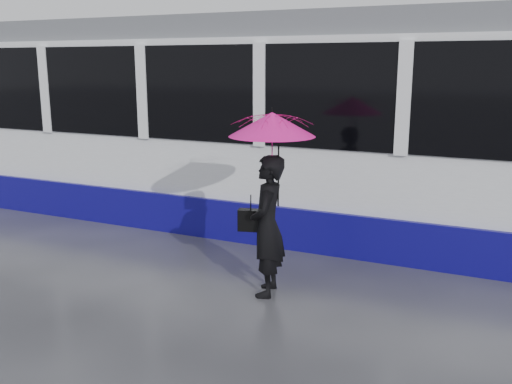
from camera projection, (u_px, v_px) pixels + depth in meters
The scene contains 6 objects.
ground at pixel (192, 268), 7.52m from camera, with size 90.00×90.00×0.00m, color #2A2A2F.
rails at pixel (269, 221), 9.72m from camera, with size 34.00×1.51×0.02m.
tram at pixel (210, 123), 9.82m from camera, with size 26.00×2.56×3.35m.
woman at pixel (267, 226), 6.51m from camera, with size 0.60×0.39×1.64m, color black.
umbrella at pixel (272, 141), 6.28m from camera, with size 1.18×1.18×1.11m.
handbag at pixel (251, 220), 6.61m from camera, with size 0.32×0.20×0.43m.
Camera 1 is at (3.77, -6.09, 2.64)m, focal length 40.00 mm.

